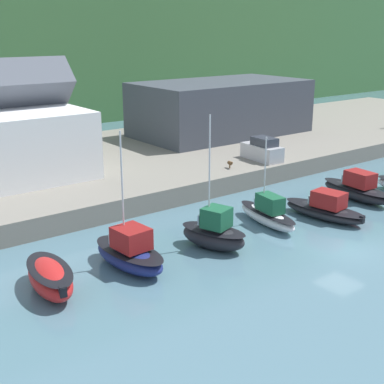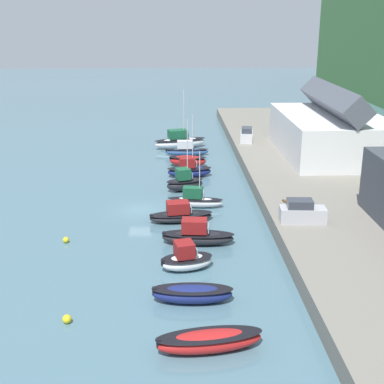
% 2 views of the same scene
% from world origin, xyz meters
% --- Properties ---
extents(ground_plane, '(320.00, 320.00, 0.00)m').
position_xyz_m(ground_plane, '(0.00, 0.00, 0.00)').
color(ground_plane, slate).
extents(quay_promenade, '(111.35, 24.50, 1.57)m').
position_xyz_m(quay_promenade, '(0.00, 25.11, 0.79)').
color(quay_promenade, gray).
rests_on(quay_promenade, ground_plane).
extents(harbor_clubhouse, '(21.15, 12.95, 9.48)m').
position_xyz_m(harbor_clubhouse, '(-17.14, 25.13, 4.79)').
color(harbor_clubhouse, white).
rests_on(harbor_clubhouse, quay_promenade).
extents(moored_boat_0, '(4.71, 8.58, 9.03)m').
position_xyz_m(moored_boat_0, '(-27.70, 4.75, 1.09)').
color(moored_boat_0, silver).
rests_on(moored_boat_0, ground_plane).
extents(moored_boat_1, '(1.61, 6.46, 2.23)m').
position_xyz_m(moored_boat_1, '(-23.18, 5.65, 0.80)').
color(moored_boat_1, '#33568E').
rests_on(moored_boat_1, ground_plane).
extents(moored_boat_2, '(2.71, 5.30, 1.55)m').
position_xyz_m(moored_boat_2, '(-17.03, 5.65, 0.82)').
color(moored_boat_2, red).
rests_on(moored_boat_2, ground_plane).
extents(moored_boat_3, '(2.82, 5.87, 8.01)m').
position_xyz_m(moored_boat_3, '(-12.19, 5.66, 0.94)').
color(moored_boat_3, navy).
rests_on(moored_boat_3, ground_plane).
extents(moored_boat_4, '(3.36, 4.92, 8.47)m').
position_xyz_m(moored_boat_4, '(-6.48, 4.94, 1.02)').
color(moored_boat_4, black).
rests_on(moored_boat_4, ground_plane).
extents(moored_boat_5, '(2.44, 6.18, 6.22)m').
position_xyz_m(moored_boat_5, '(-0.76, 5.91, 0.81)').
color(moored_boat_5, silver).
rests_on(moored_boat_5, ground_plane).
extents(moored_boat_6, '(3.04, 6.66, 2.10)m').
position_xyz_m(moored_boat_6, '(3.47, 4.25, 0.74)').
color(moored_boat_6, black).
rests_on(moored_boat_6, ground_plane).
extents(moored_boat_7, '(2.67, 6.77, 2.38)m').
position_xyz_m(moored_boat_7, '(9.11, 5.68, 0.86)').
color(moored_boat_7, black).
rests_on(moored_boat_7, ground_plane).
extents(moored_boat_8, '(3.18, 4.69, 2.39)m').
position_xyz_m(moored_boat_8, '(14.07, 4.55, 0.86)').
color(moored_boat_8, silver).
rests_on(moored_boat_8, ground_plane).
extents(moored_boat_9, '(2.23, 6.00, 1.25)m').
position_xyz_m(moored_boat_9, '(19.39, 4.83, 0.67)').
color(moored_boat_9, navy).
rests_on(moored_boat_9, ground_plane).
extents(moored_boat_10, '(2.83, 6.94, 1.27)m').
position_xyz_m(moored_boat_10, '(25.31, 5.63, 0.68)').
color(moored_boat_10, red).
rests_on(moored_boat_10, ground_plane).
extents(parked_car_1, '(2.09, 4.32, 2.16)m').
position_xyz_m(parked_car_1, '(7.98, 15.42, 2.49)').
color(parked_car_1, '#B7B7BC').
rests_on(parked_car_1, quay_promenade).
extents(parked_car_2, '(4.41, 2.37, 2.16)m').
position_xyz_m(parked_car_2, '(-25.30, 14.82, 2.49)').
color(parked_car_2, silver).
rests_on(parked_car_2, quay_promenade).
extents(dog_on_quay, '(0.49, 0.88, 0.68)m').
position_xyz_m(dog_on_quay, '(3.56, 14.89, 2.03)').
color(dog_on_quay, brown).
rests_on(dog_on_quay, quay_promenade).
extents(mooring_buoy_0, '(0.62, 0.62, 0.62)m').
position_xyz_m(mooring_buoy_0, '(21.86, -3.74, 0.31)').
color(mooring_buoy_0, yellow).
rests_on(mooring_buoy_0, ground_plane).
extents(mooring_buoy_1, '(0.55, 0.55, 0.55)m').
position_xyz_m(mooring_buoy_1, '(8.35, -6.29, 0.28)').
color(mooring_buoy_1, yellow).
rests_on(mooring_buoy_1, ground_plane).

